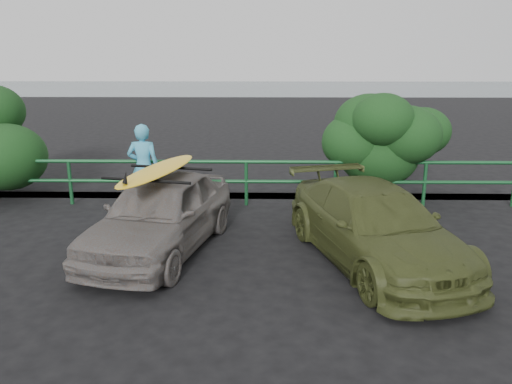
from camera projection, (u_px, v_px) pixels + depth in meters
ground at (156, 311)px, 6.55m from camera, size 80.00×80.00×0.00m
ocean at (255, 86)px, 64.56m from camera, size 200.00×200.00×0.00m
guardrail at (202, 183)px, 11.25m from camera, size 14.00×0.08×1.04m
shrub_right at (420, 149)px, 11.47m from camera, size 3.20×2.40×2.42m
sedan at (161, 213)px, 8.48m from camera, size 2.39×4.16×1.33m
olive_vehicle at (375, 226)px, 7.99m from camera, size 2.86×4.59×1.24m
man at (144, 167)px, 10.81m from camera, size 0.69×0.46×1.89m
roof_rack at (159, 174)px, 8.30m from camera, size 1.71×1.37×0.05m
surfboard at (159, 170)px, 8.29m from camera, size 1.15×2.80×0.08m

